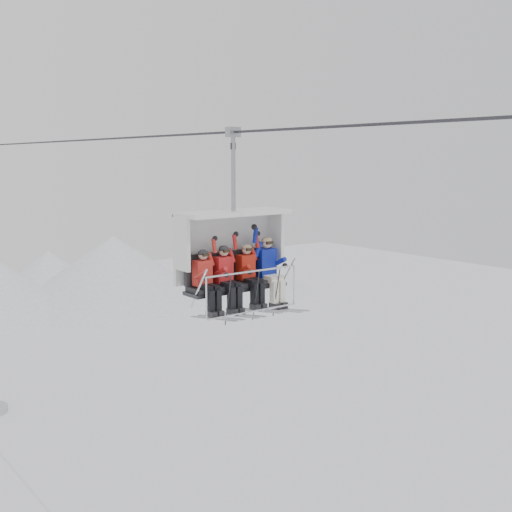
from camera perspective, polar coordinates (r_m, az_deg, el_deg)
haul_cable at (r=13.50m, az=0.00°, el=11.07°), size 0.06×50.00×0.06m
chairlift_carrier at (r=14.39m, az=-2.31°, el=0.63°), size 2.61×1.17×3.98m
skier_far_left at (r=13.73m, az=-4.49°, el=-2.11°), size 0.37×1.69×1.51m
skier_center_left at (r=14.03m, az=-2.66°, el=-1.78°), size 0.39×1.69×1.57m
skier_center_right at (r=14.39m, az=-0.63°, el=-1.55°), size 0.38×1.69×1.53m
skier_far_right at (r=14.74m, az=1.13°, el=-1.08°), size 0.44×1.69×1.72m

